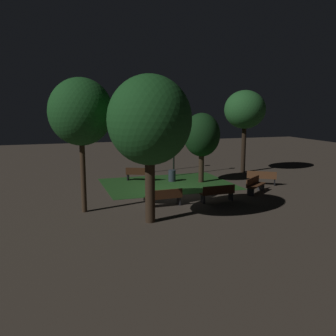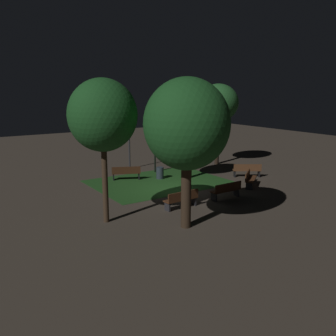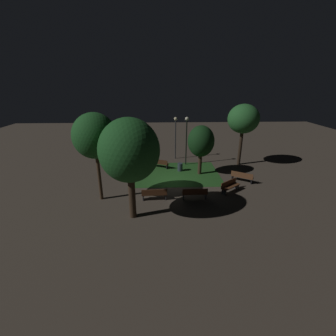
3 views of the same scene
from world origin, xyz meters
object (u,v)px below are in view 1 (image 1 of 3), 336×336
tree_back_left (245,110)px  trash_bin (172,176)px  bench_front_left (218,193)px  lamp_post_path_center (153,131)px  bench_lawn_edge (140,173)px  tree_right_canopy (149,121)px  bench_by_lamp (262,177)px  tree_back_right (202,135)px  lamp_post_plaza_east (174,130)px  bench_near_trees (255,185)px  tree_near_wall (81,112)px  bench_corner (164,197)px

tree_back_left → trash_bin: bearing=-165.3°
bench_front_left → lamp_post_path_center: lamp_post_path_center is taller
bench_lawn_edge → tree_right_canopy: tree_right_canopy is taller
bench_by_lamp → lamp_post_path_center: size_ratio=0.39×
bench_lawn_edge → lamp_post_path_center: size_ratio=0.41×
bench_front_left → bench_by_lamp: (4.42, 2.91, 0.00)m
bench_lawn_edge → bench_by_lamp: (6.94, -3.65, 0.00)m
tree_back_right → lamp_post_plaza_east: 2.79m
lamp_post_plaza_east → lamp_post_path_center: bearing=115.7°
bench_near_trees → lamp_post_plaza_east: (-2.71, 6.29, 2.76)m
trash_bin → bench_front_left: bearing=-84.3°
bench_front_left → lamp_post_path_center: (-0.77, 9.41, 2.59)m
tree_near_wall → tree_right_canopy: size_ratio=1.00×
bench_by_lamp → trash_bin: bench_by_lamp is taller
bench_front_left → tree_back_right: bearing=76.6°
lamp_post_path_center → lamp_post_plaza_east: (0.94, -1.96, 0.17)m
trash_bin → tree_back_left: bearing=14.7°
bench_corner → lamp_post_path_center: bearing=77.3°
bench_by_lamp → lamp_post_plaza_east: bearing=133.1°
bench_near_trees → bench_lawn_edge: bearing=135.0°
bench_by_lamp → tree_right_canopy: (-8.62, -5.02, 3.82)m
bench_front_left → bench_lawn_edge: 7.03m
bench_near_trees → lamp_post_path_center: (-3.66, 8.25, 2.59)m
bench_lawn_edge → bench_by_lamp: same height
tree_back_right → trash_bin: size_ratio=5.89×
bench_near_trees → bench_front_left: bearing=-158.1°
lamp_post_plaza_east → trash_bin: size_ratio=6.36×
bench_by_lamp → tree_near_wall: bearing=-166.9°
tree_right_canopy → lamp_post_plaza_east: 10.57m
bench_front_left → tree_right_canopy: (-4.19, -2.11, 3.82)m
bench_lawn_edge → tree_right_canopy: 9.62m
bench_near_trees → tree_right_canopy: (-7.08, -3.27, 3.82)m
tree_right_canopy → lamp_post_plaza_east: bearing=65.5°
bench_near_trees → lamp_post_path_center: lamp_post_path_center is taller
tree_right_canopy → lamp_post_path_center: bearing=73.5°
bench_front_left → bench_lawn_edge: (-2.52, 6.56, 0.00)m
bench_near_trees → tree_right_canopy: tree_right_canopy is taller
bench_corner → tree_right_canopy: 4.55m
bench_near_trees → trash_bin: bearing=127.5°
tree_back_right → lamp_post_plaza_east: (-0.98, 2.60, 0.20)m
bench_by_lamp → bench_lawn_edge: bearing=152.3°
tree_near_wall → lamp_post_path_center: tree_near_wall is taller
tree_right_canopy → lamp_post_plaza_east: size_ratio=1.29×
tree_back_left → lamp_post_path_center: size_ratio=1.33×
tree_back_left → lamp_post_path_center: (-6.35, 2.14, -1.51)m
bench_front_left → tree_near_wall: 7.90m
tree_back_right → bench_by_lamp: bearing=-30.7°
tree_back_left → trash_bin: (-6.15, -1.61, -4.20)m
tree_near_wall → tree_back_left: 14.13m
bench_lawn_edge → tree_near_wall: 8.59m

